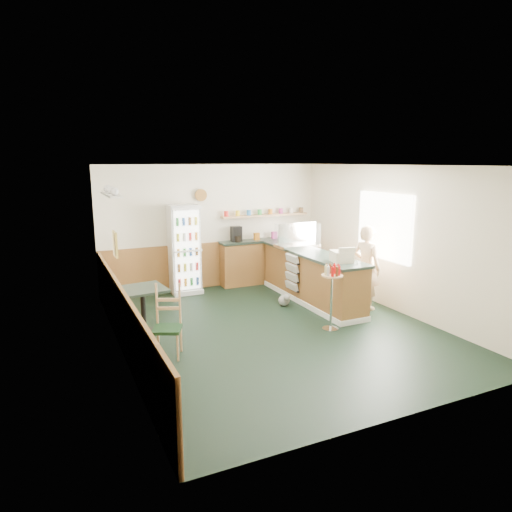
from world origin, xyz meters
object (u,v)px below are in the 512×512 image
display_case (297,235)px  drinks_fridge (185,249)px  cafe_chair (165,319)px  condiment_stand (332,286)px  cash_register (342,256)px  shopkeeper (366,267)px  cafe_table (143,302)px

display_case → drinks_fridge: bearing=152.7°
display_case → cafe_chair: (-3.27, -1.91, -0.71)m
drinks_fridge → condiment_stand: (1.57, -3.16, -0.19)m
cash_register → cafe_chair: size_ratio=0.34×
cash_register → condiment_stand: size_ratio=0.32×
drinks_fridge → shopkeeper: 3.75m
shopkeeper → condiment_stand: bearing=102.4°
shopkeeper → condiment_stand: (-1.23, -0.67, -0.06)m
cafe_table → drinks_fridge: bearing=57.6°
display_case → cafe_chair: display_case is taller
cash_register → condiment_stand: cash_register is taller
drinks_fridge → cafe_chair: drinks_fridge is taller
display_case → cafe_chair: bearing=-149.7°
shopkeeper → cafe_table: shopkeeper is taller
shopkeeper → cash_register: bearing=87.7°
cash_register → shopkeeper: shopkeeper is taller
cash_register → condiment_stand: bearing=-124.1°
condiment_stand → display_case: bearing=75.6°
drinks_fridge → cafe_chair: bearing=-111.3°
cafe_chair → cash_register: bearing=29.4°
cash_register → cafe_chair: (-3.27, -0.34, -0.56)m
cafe_table → cafe_chair: (0.13, -0.96, 0.00)m
shopkeeper → cafe_table: 4.13m
condiment_stand → cash_register: bearing=43.3°
display_case → cafe_table: display_case is taller
display_case → cash_register: size_ratio=2.47×
shopkeeper → cafe_chair: size_ratio=1.53×
cafe_table → condiment_stand: bearing=-21.3°
shopkeeper → cafe_chair: bearing=81.1°
display_case → condiment_stand: (-0.53, -2.07, -0.51)m
drinks_fridge → display_case: size_ratio=2.15×
cafe_chair → shopkeeper: bearing=30.8°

